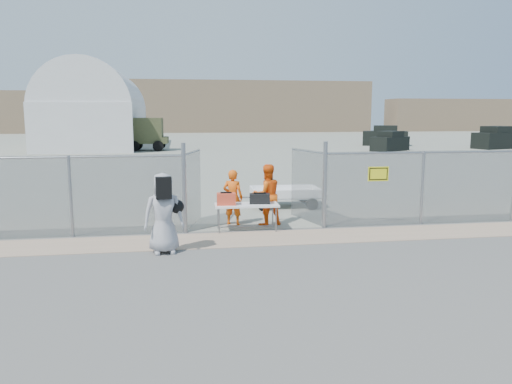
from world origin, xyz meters
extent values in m
plane|color=#565555|center=(0.00, 0.00, 0.00)|extent=(160.00, 160.00, 0.00)
cube|color=gray|center=(0.00, 42.00, 0.01)|extent=(160.00, 80.00, 0.01)
cube|color=tan|center=(0.00, 1.00, 0.01)|extent=(44.00, 1.60, 0.01)
cube|color=#E3472C|center=(-0.85, 1.99, 0.92)|extent=(0.55, 0.39, 0.33)
cube|color=black|center=(0.11, 2.06, 0.90)|extent=(0.62, 0.42, 0.28)
imported|color=#FF6010|center=(-0.57, 2.79, 0.83)|extent=(0.72, 0.61, 1.66)
imported|color=#FF6010|center=(0.42, 2.62, 0.91)|extent=(1.00, 0.84, 1.82)
imported|color=#A09FA5|center=(-2.52, 0.04, 0.96)|extent=(1.00, 0.72, 1.92)
camera|label=1|loc=(-2.14, -11.69, 3.28)|focal=35.00mm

